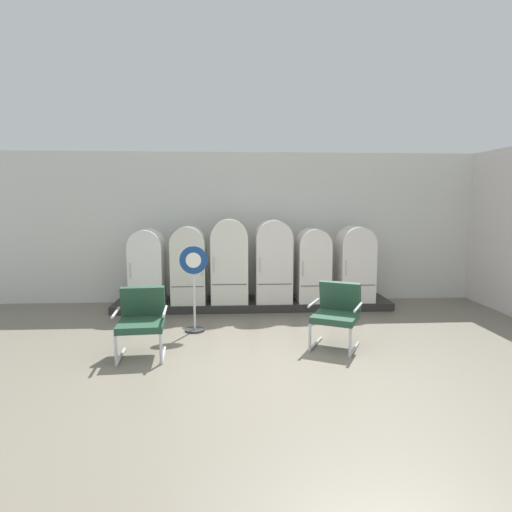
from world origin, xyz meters
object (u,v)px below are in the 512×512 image
(refrigerator_0, at_px, (147,264))
(refrigerator_5, at_px, (355,262))
(refrigerator_2, at_px, (229,258))
(refrigerator_4, at_px, (313,263))
(refrigerator_3, at_px, (273,258))
(armchair_right, at_px, (337,311))
(sign_stand, at_px, (194,291))
(armchair_left, at_px, (142,318))
(refrigerator_1, at_px, (189,262))

(refrigerator_0, distance_m, refrigerator_5, 3.96)
(refrigerator_2, height_order, refrigerator_4, refrigerator_2)
(refrigerator_2, relative_size, refrigerator_3, 1.01)
(armchair_right, height_order, sign_stand, sign_stand)
(refrigerator_3, relative_size, sign_stand, 1.15)
(armchair_left, bearing_deg, refrigerator_5, 33.74)
(refrigerator_4, bearing_deg, armchair_right, -91.99)
(refrigerator_0, height_order, refrigerator_4, refrigerator_4)
(refrigerator_1, xyz_separation_m, sign_stand, (0.21, -1.36, -0.27))
(refrigerator_3, relative_size, armchair_right, 1.73)
(refrigerator_1, distance_m, refrigerator_4, 2.36)
(refrigerator_1, height_order, refrigerator_5, refrigerator_1)
(refrigerator_0, distance_m, sign_stand, 1.71)
(refrigerator_2, xyz_separation_m, sign_stand, (-0.56, -1.39, -0.34))
(refrigerator_0, xyz_separation_m, refrigerator_2, (1.54, 0.02, 0.10))
(refrigerator_1, height_order, sign_stand, refrigerator_1)
(refrigerator_2, relative_size, sign_stand, 1.16)
(refrigerator_5, bearing_deg, refrigerator_4, 179.29)
(refrigerator_1, relative_size, armchair_right, 1.60)
(refrigerator_0, distance_m, refrigerator_3, 2.37)
(sign_stand, bearing_deg, armchair_right, -21.73)
(refrigerator_3, bearing_deg, sign_stand, -134.74)
(refrigerator_1, bearing_deg, refrigerator_3, 1.40)
(refrigerator_1, bearing_deg, refrigerator_2, 2.29)
(refrigerator_1, xyz_separation_m, refrigerator_2, (0.76, 0.03, 0.07))
(refrigerator_4, height_order, armchair_left, refrigerator_4)
(refrigerator_1, xyz_separation_m, refrigerator_5, (3.19, 0.01, -0.01))
(refrigerator_3, distance_m, armchair_right, 2.38)
(refrigerator_3, bearing_deg, armchair_left, -129.50)
(refrigerator_5, height_order, armchair_left, refrigerator_5)
(refrigerator_3, height_order, armchair_right, refrigerator_3)
(refrigerator_3, height_order, refrigerator_5, refrigerator_3)
(refrigerator_5, relative_size, armchair_left, 1.58)
(refrigerator_5, bearing_deg, armchair_right, -112.27)
(refrigerator_1, relative_size, refrigerator_3, 0.93)
(refrigerator_2, relative_size, armchair_right, 1.75)
(refrigerator_1, distance_m, refrigerator_3, 1.60)
(refrigerator_3, bearing_deg, refrigerator_5, -1.20)
(armchair_right, relative_size, sign_stand, 0.66)
(armchair_right, bearing_deg, refrigerator_2, 124.41)
(refrigerator_2, xyz_separation_m, armchair_right, (1.52, -2.22, -0.48))
(refrigerator_5, distance_m, sign_stand, 3.29)
(refrigerator_2, xyz_separation_m, armchair_left, (-1.17, -2.42, -0.48))
(refrigerator_0, relative_size, refrigerator_1, 0.96)
(refrigerator_0, xyz_separation_m, sign_stand, (0.98, -1.38, -0.24))
(refrigerator_4, bearing_deg, armchair_left, -138.97)
(refrigerator_0, height_order, refrigerator_2, refrigerator_2)
(armchair_right, bearing_deg, refrigerator_4, 88.01)
(refrigerator_1, bearing_deg, refrigerator_0, 178.94)
(refrigerator_0, xyz_separation_m, armchair_left, (0.37, -2.41, -0.38))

